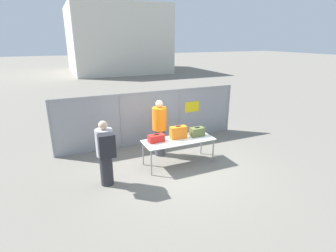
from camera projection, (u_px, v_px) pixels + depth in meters
ground_plane at (176, 166)px, 7.93m from camera, size 120.00×120.00×0.00m
fence_section at (152, 116)px, 9.46m from camera, size 6.79×0.07×1.91m
inspection_table at (179, 141)px, 7.84m from camera, size 2.14×0.83×0.79m
suitcase_red at (156, 138)px, 7.63m from camera, size 0.49×0.26×0.24m
suitcase_orange at (178, 132)px, 7.87m from camera, size 0.51×0.22×0.40m
suitcase_olive at (197, 132)px, 8.09m from camera, size 0.43×0.26×0.29m
traveler_hooded at (105, 151)px, 6.59m from camera, size 0.43×0.67×1.75m
security_worker_near at (160, 127)px, 8.42m from camera, size 0.46×0.46×1.84m
utility_trailer at (167, 115)px, 11.70m from camera, size 3.34×2.02×0.72m
distant_hangar at (116, 40)px, 30.16m from camera, size 10.17×10.33×7.13m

